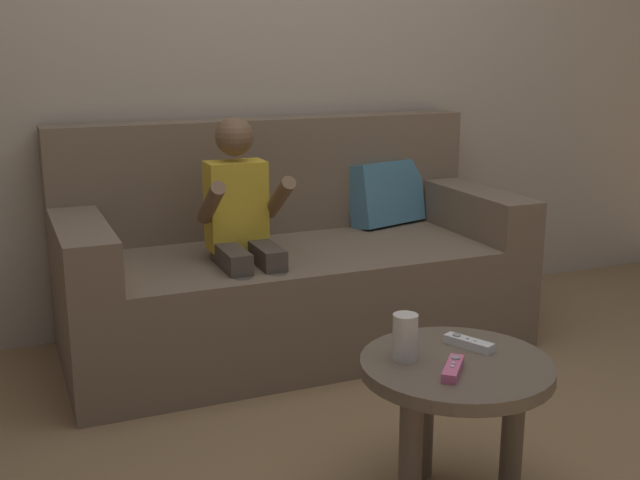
# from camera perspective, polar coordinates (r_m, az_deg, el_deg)

# --- Properties ---
(wall_back) EXTENTS (4.93, 0.05, 2.50)m
(wall_back) POSITION_cam_1_polar(r_m,az_deg,el_deg) (3.45, -4.19, 14.77)
(wall_back) COLOR #B2A38E
(wall_back) RESTS_ON ground
(couch) EXTENTS (1.82, 0.80, 0.90)m
(couch) POSITION_cam_1_polar(r_m,az_deg,el_deg) (3.21, -2.12, -2.13)
(couch) COLOR #75604C
(couch) RESTS_ON ground
(person_seated_on_couch) EXTENTS (0.31, 0.38, 0.95)m
(person_seated_on_couch) POSITION_cam_1_polar(r_m,az_deg,el_deg) (2.90, -5.59, 0.80)
(person_seated_on_couch) COLOR #4C4238
(person_seated_on_couch) RESTS_ON ground
(coffee_table) EXTENTS (0.50, 0.50, 0.41)m
(coffee_table) POSITION_cam_1_polar(r_m,az_deg,el_deg) (2.12, 9.73, -10.66)
(coffee_table) COLOR brown
(coffee_table) RESTS_ON ground
(game_remote_white_near_edge) EXTENTS (0.09, 0.14, 0.03)m
(game_remote_white_near_edge) POSITION_cam_1_polar(r_m,az_deg,el_deg) (2.17, 10.76, -7.38)
(game_remote_white_near_edge) COLOR white
(game_remote_white_near_edge) RESTS_ON coffee_table
(game_remote_pink_center) EXTENTS (0.12, 0.13, 0.03)m
(game_remote_pink_center) POSITION_cam_1_polar(r_m,az_deg,el_deg) (2.00, 9.66, -9.21)
(game_remote_pink_center) COLOR pink
(game_remote_pink_center) RESTS_ON coffee_table
(soda_can) EXTENTS (0.07, 0.07, 0.12)m
(soda_can) POSITION_cam_1_polar(r_m,az_deg,el_deg) (2.05, 6.21, -7.02)
(soda_can) COLOR silver
(soda_can) RESTS_ON coffee_table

